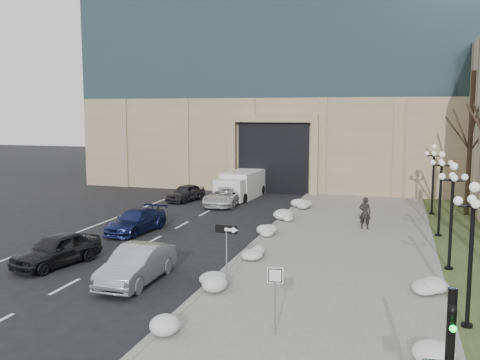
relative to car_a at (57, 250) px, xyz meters
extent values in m
cube|color=gray|center=(12.10, 5.53, -0.67)|extent=(9.00, 40.00, 0.12)
cube|color=gray|center=(7.60, 5.53, -0.66)|extent=(0.30, 40.00, 0.14)
cube|color=tan|center=(6.60, 33.53, 3.27)|extent=(40.00, 20.00, 8.00)
cube|color=black|center=(4.60, 24.53, 2.27)|extent=(6.00, 2.50, 6.00)
cube|color=tan|center=(4.60, 23.13, 5.57)|extent=(7.50, 0.60, 0.60)
cube|color=tan|center=(1.10, 23.13, 2.27)|extent=(0.60, 0.60, 6.00)
cube|color=tan|center=(8.10, 23.13, 2.27)|extent=(0.60, 0.60, 6.00)
imported|color=black|center=(0.00, 0.00, 0.00)|extent=(2.76, 4.58, 1.46)
imported|color=#9B9EA2|center=(4.61, -1.19, 0.02)|extent=(1.60, 4.56, 1.50)
imported|color=navy|center=(0.32, 7.00, -0.07)|extent=(2.41, 4.74, 1.32)
imported|color=white|center=(2.46, 16.73, -0.06)|extent=(2.28, 4.83, 1.33)
imported|color=#2E2E33|center=(-1.01, 17.73, -0.08)|extent=(2.27, 4.04, 1.30)
imported|color=black|center=(12.89, 11.11, 0.32)|extent=(0.73, 0.52, 1.87)
cube|color=silver|center=(2.68, 21.25, 0.31)|extent=(2.60, 5.33, 2.08)
cube|color=silver|center=(2.49, 18.14, 0.21)|extent=(2.28, 1.79, 1.66)
cylinder|color=black|center=(1.47, 18.41, -0.37)|extent=(0.30, 0.74, 0.73)
cylinder|color=black|center=(3.54, 18.28, -0.37)|extent=(0.30, 0.74, 0.73)
cylinder|color=black|center=(1.74, 22.87, -0.37)|extent=(0.30, 0.74, 0.73)
cylinder|color=black|center=(3.82, 22.75, -0.37)|extent=(0.30, 0.74, 0.73)
cylinder|color=slate|center=(8.39, -1.06, 0.53)|extent=(0.06, 0.06, 2.52)
cube|color=black|center=(8.39, -1.06, 1.69)|extent=(0.92, 0.11, 0.31)
cube|color=white|center=(8.53, -1.09, 1.69)|extent=(0.44, 0.04, 0.12)
cone|color=white|center=(8.77, -1.12, 1.69)|extent=(0.23, 0.27, 0.25)
cylinder|color=slate|center=(11.18, -4.91, 0.38)|extent=(0.06, 0.06, 2.22)
cube|color=white|center=(11.18, -4.91, 1.29)|extent=(0.49, 0.09, 0.48)
cube|color=black|center=(11.18, -4.93, 1.29)|extent=(0.42, 0.05, 0.42)
cube|color=white|center=(11.18, -4.94, 1.29)|extent=(0.36, 0.04, 0.36)
imported|color=black|center=(15.55, -10.86, 2.56)|extent=(0.24, 0.91, 0.18)
sphere|color=#19E533|center=(15.57, -11.01, 2.61)|extent=(0.12, 0.12, 0.12)
ellipsoid|color=white|center=(8.00, -5.59, -0.43)|extent=(1.10, 1.60, 0.36)
ellipsoid|color=white|center=(7.91, -1.28, -0.43)|extent=(1.10, 1.60, 0.36)
ellipsoid|color=white|center=(8.01, 3.23, -0.43)|extent=(1.10, 1.60, 0.36)
ellipsoid|color=white|center=(7.79, 7.97, -0.43)|extent=(1.10, 1.60, 0.36)
ellipsoid|color=white|center=(8.11, 12.13, -0.43)|extent=(1.10, 1.60, 0.36)
ellipsoid|color=white|center=(8.27, 16.81, -0.43)|extent=(1.10, 1.60, 0.36)
ellipsoid|color=white|center=(15.92, -5.28, -0.43)|extent=(1.10, 1.60, 0.36)
ellipsoid|color=white|center=(15.97, 0.48, -0.43)|extent=(1.10, 1.60, 0.36)
cylinder|color=black|center=(16.90, -2.47, -0.63)|extent=(0.36, 0.36, 0.20)
cylinder|color=black|center=(16.90, -2.47, 1.27)|extent=(0.14, 0.14, 4.00)
cylinder|color=black|center=(16.90, -2.47, 3.27)|extent=(0.10, 0.90, 0.10)
cylinder|color=black|center=(16.90, -2.47, 3.27)|extent=(0.90, 0.10, 0.10)
sphere|color=white|center=(16.90, -2.47, 3.87)|extent=(0.32, 0.32, 0.32)
sphere|color=white|center=(16.45, -2.47, 3.42)|extent=(0.28, 0.28, 0.28)
sphere|color=white|center=(16.90, -2.02, 3.42)|extent=(0.28, 0.28, 0.28)
sphere|color=white|center=(16.90, -2.92, 3.42)|extent=(0.28, 0.28, 0.28)
cylinder|color=black|center=(16.90, 4.03, -0.63)|extent=(0.36, 0.36, 0.20)
cylinder|color=black|center=(16.90, 4.03, 1.27)|extent=(0.14, 0.14, 4.00)
cylinder|color=black|center=(16.90, 4.03, 3.27)|extent=(0.10, 0.90, 0.10)
cylinder|color=black|center=(16.90, 4.03, 3.27)|extent=(0.90, 0.10, 0.10)
sphere|color=white|center=(16.90, 4.03, 3.87)|extent=(0.32, 0.32, 0.32)
sphere|color=white|center=(17.35, 4.03, 3.42)|extent=(0.28, 0.28, 0.28)
sphere|color=white|center=(16.45, 4.03, 3.42)|extent=(0.28, 0.28, 0.28)
sphere|color=white|center=(16.90, 4.48, 3.42)|extent=(0.28, 0.28, 0.28)
sphere|color=white|center=(16.90, 3.58, 3.42)|extent=(0.28, 0.28, 0.28)
cylinder|color=black|center=(16.90, 10.53, -0.63)|extent=(0.36, 0.36, 0.20)
cylinder|color=black|center=(16.90, 10.53, 1.27)|extent=(0.14, 0.14, 4.00)
cylinder|color=black|center=(16.90, 10.53, 3.27)|extent=(0.10, 0.90, 0.10)
cylinder|color=black|center=(16.90, 10.53, 3.27)|extent=(0.90, 0.10, 0.10)
sphere|color=white|center=(16.90, 10.53, 3.87)|extent=(0.32, 0.32, 0.32)
sphere|color=white|center=(17.35, 10.53, 3.42)|extent=(0.28, 0.28, 0.28)
sphere|color=white|center=(16.45, 10.53, 3.42)|extent=(0.28, 0.28, 0.28)
sphere|color=white|center=(16.90, 10.98, 3.42)|extent=(0.28, 0.28, 0.28)
sphere|color=white|center=(16.90, 10.08, 3.42)|extent=(0.28, 0.28, 0.28)
cylinder|color=black|center=(16.90, 17.03, -0.63)|extent=(0.36, 0.36, 0.20)
cylinder|color=black|center=(16.90, 17.03, 1.27)|extent=(0.14, 0.14, 4.00)
cylinder|color=black|center=(16.90, 17.03, 3.27)|extent=(0.10, 0.90, 0.10)
cylinder|color=black|center=(16.90, 17.03, 3.27)|extent=(0.90, 0.10, 0.10)
sphere|color=white|center=(16.90, 17.03, 3.87)|extent=(0.32, 0.32, 0.32)
sphere|color=white|center=(17.35, 17.03, 3.42)|extent=(0.28, 0.28, 0.28)
sphere|color=white|center=(16.45, 17.03, 3.42)|extent=(0.28, 0.28, 0.28)
sphere|color=white|center=(16.90, 17.48, 3.42)|extent=(0.28, 0.28, 0.28)
sphere|color=white|center=(16.90, 16.58, 3.42)|extent=(0.28, 0.28, 0.28)
cylinder|color=black|center=(19.10, 17.53, 4.02)|extent=(0.32, 0.32, 9.50)
camera|label=1|loc=(14.58, -20.14, 6.20)|focal=40.00mm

